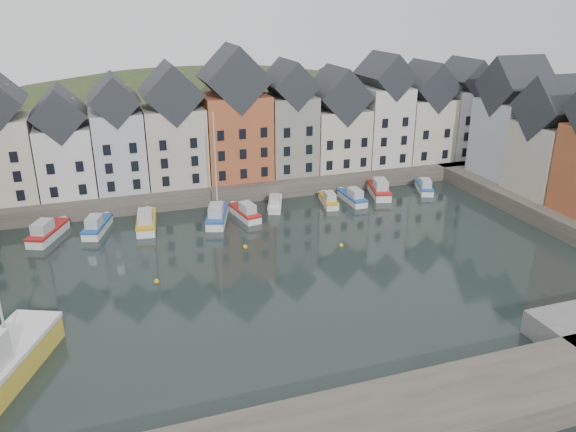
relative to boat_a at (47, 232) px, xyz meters
name	(u,v)px	position (x,y,z in m)	size (l,w,h in m)	color
ground	(306,275)	(24.37, -17.64, -0.77)	(260.00, 260.00, 0.00)	black
far_quay	(233,178)	(24.37, 12.36, 0.23)	(90.00, 16.00, 2.00)	#453D34
hillside	(206,232)	(24.39, 38.36, -18.73)	(153.60, 70.40, 64.00)	#28371B
far_terrace	(257,125)	(27.58, 10.36, 8.11)	(72.37, 8.16, 17.78)	beige
right_terrace	(555,139)	(60.37, -9.57, 8.15)	(8.30, 24.25, 16.36)	#A9B2BC
mooring_buoys	(252,257)	(20.37, -12.31, -0.62)	(20.50, 5.50, 0.50)	gold
boat_a	(47,232)	(0.00, 0.00, 0.00)	(4.57, 6.97, 2.57)	silver
boat_b	(97,226)	(5.31, 0.21, -0.05)	(3.74, 6.52, 2.39)	silver
boat_c	(146,222)	(10.84, -0.38, 0.03)	(3.00, 7.16, 2.67)	silver
boat_d	(217,215)	(19.12, -1.14, 0.10)	(4.21, 7.30, 13.34)	silver
boat_e	(245,213)	(22.67, -0.94, -0.08)	(2.91, 6.27, 2.32)	silver
boat_f	(275,204)	(27.18, 1.19, -0.15)	(3.40, 5.62, 2.06)	silver
boat_g	(329,200)	(34.22, 0.14, -0.15)	(2.59, 5.60, 2.07)	silver
boat_h	(353,197)	(37.58, -0.01, -0.10)	(1.90, 5.89, 2.25)	silver
boat_i	(379,189)	(42.21, 1.51, 0.04)	(3.91, 7.34, 2.70)	silver
boat_j	(424,187)	(48.98, 0.85, -0.13)	(3.58, 5.80, 2.13)	silver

